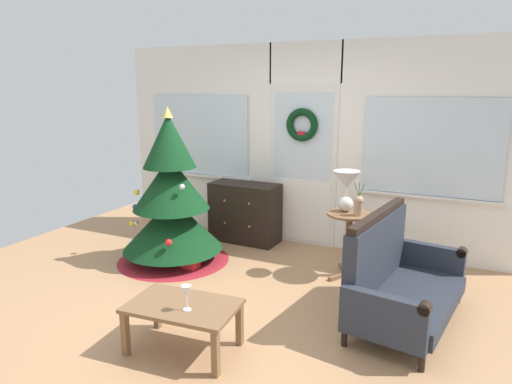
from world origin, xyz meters
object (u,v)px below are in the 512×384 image
at_px(side_table, 349,232).
at_px(gift_box, 191,263).
at_px(settee_sofa, 397,279).
at_px(flower_vase, 358,205).
at_px(dresser_cabinet, 245,212).
at_px(table_lamp, 346,185).
at_px(wine_glass, 186,292).
at_px(christmas_tree, 171,205).
at_px(coffee_table, 183,311).

distance_m(side_table, gift_box, 1.78).
height_order(settee_sofa, flower_vase, flower_vase).
relative_size(settee_sofa, flower_vase, 4.32).
relative_size(dresser_cabinet, side_table, 1.29).
distance_m(table_lamp, wine_glass, 2.22).
xyz_separation_m(christmas_tree, coffee_table, (1.19, -1.54, -0.34)).
bearing_deg(table_lamp, flower_vase, -32.01).
bearing_deg(table_lamp, settee_sofa, -49.64).
bearing_deg(gift_box, christmas_tree, 154.05).
bearing_deg(side_table, flower_vase, -30.96).
xyz_separation_m(settee_sofa, coffee_table, (-1.41, -1.21, -0.05)).
distance_m(dresser_cabinet, table_lamp, 1.67).
bearing_deg(wine_glass, table_lamp, 72.57).
relative_size(side_table, wine_glass, 3.64).
xyz_separation_m(flower_vase, wine_glass, (-0.81, -1.97, -0.30)).
distance_m(table_lamp, gift_box, 1.92).
height_order(dresser_cabinet, coffee_table, dresser_cabinet).
height_order(flower_vase, wine_glass, flower_vase).
xyz_separation_m(side_table, table_lamp, (-0.06, 0.04, 0.49)).
height_order(side_table, table_lamp, table_lamp).
bearing_deg(wine_glass, flower_vase, 67.64).
height_order(dresser_cabinet, flower_vase, flower_vase).
distance_m(flower_vase, gift_box, 1.95).
height_order(dresser_cabinet, settee_sofa, settee_sofa).
xyz_separation_m(side_table, flower_vase, (0.10, -0.06, 0.32)).
distance_m(dresser_cabinet, gift_box, 1.21).
bearing_deg(coffee_table, table_lamp, 69.91).
distance_m(coffee_table, gift_box, 1.62).
relative_size(dresser_cabinet, settee_sofa, 0.60).
bearing_deg(settee_sofa, side_table, 129.20).
height_order(settee_sofa, wine_glass, settee_sofa).
bearing_deg(flower_vase, gift_box, -162.76).
height_order(settee_sofa, table_lamp, table_lamp).
xyz_separation_m(side_table, gift_box, (-1.63, -0.60, -0.42)).
distance_m(side_table, coffee_table, 2.12).
relative_size(table_lamp, gift_box, 2.63).
bearing_deg(flower_vase, coffee_table, -115.13).
distance_m(dresser_cabinet, coffee_table, 2.64).
bearing_deg(side_table, settee_sofa, -50.80).
relative_size(table_lamp, wine_glass, 2.26).
bearing_deg(coffee_table, side_table, 68.01).
distance_m(coffee_table, wine_glass, 0.22).
height_order(christmas_tree, wine_glass, christmas_tree).
height_order(coffee_table, gift_box, coffee_table).
distance_m(christmas_tree, flower_vase, 2.12).
xyz_separation_m(wine_glass, gift_box, (-0.92, 1.43, -0.44)).
relative_size(flower_vase, wine_glass, 1.79).
bearing_deg(side_table, coffee_table, -111.99).
distance_m(settee_sofa, side_table, 0.98).
xyz_separation_m(christmas_tree, gift_box, (0.36, -0.17, -0.59)).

